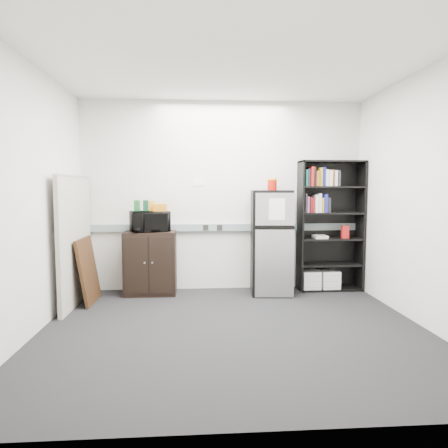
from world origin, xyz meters
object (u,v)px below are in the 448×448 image
object	(u,v)px
cabinet	(151,263)
microwave	(150,221)
cubicle_partition	(75,240)
refrigerator	(271,242)
bookshelf	(329,223)

from	to	relation	value
cabinet	microwave	distance (m)	0.58
cubicle_partition	cabinet	xyz separation A→B (m)	(0.88, 0.42, -0.38)
microwave	refrigerator	size ratio (longest dim) A/B	0.35
microwave	refrigerator	distance (m)	1.69
bookshelf	microwave	bearing A→B (deg)	-178.15
cabinet	refrigerator	size ratio (longest dim) A/B	0.61
cubicle_partition	cabinet	world-z (taller)	cubicle_partition
bookshelf	cabinet	xyz separation A→B (m)	(-2.53, -0.07, -0.54)
refrigerator	microwave	bearing A→B (deg)	-177.56
bookshelf	cubicle_partition	distance (m)	3.45
bookshelf	refrigerator	xyz separation A→B (m)	(-0.86, -0.15, -0.25)
cubicle_partition	cabinet	distance (m)	1.05
bookshelf	cabinet	distance (m)	2.58
cabinet	refrigerator	distance (m)	1.69
microwave	cubicle_partition	bearing A→B (deg)	-173.72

